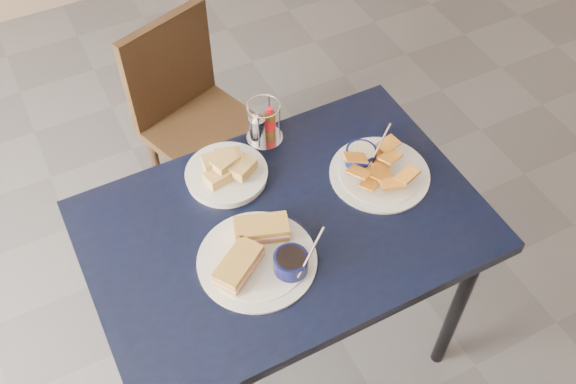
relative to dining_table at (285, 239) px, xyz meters
name	(u,v)px	position (x,y,z in m)	size (l,w,h in m)	color
ground	(339,338)	(0.19, -0.06, -0.67)	(6.00, 6.00, 0.00)	#4D4C51
dining_table	(285,239)	(0.00, 0.00, 0.00)	(1.07, 0.72, 0.75)	black
chair_far	(195,104)	(0.04, 0.85, -0.21)	(0.48, 0.48, 0.81)	black
sandwich_plate	(260,255)	(-0.11, -0.08, 0.10)	(0.32, 0.31, 0.12)	white
plantain_plate	(374,168)	(0.31, 0.05, 0.10)	(0.29, 0.29, 0.12)	white
bread_basket	(227,171)	(-0.07, 0.22, 0.10)	(0.23, 0.23, 0.08)	white
condiment_caddy	(263,125)	(0.08, 0.31, 0.13)	(0.11, 0.11, 0.14)	silver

